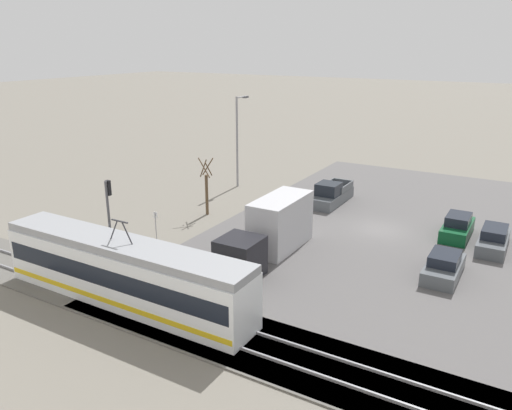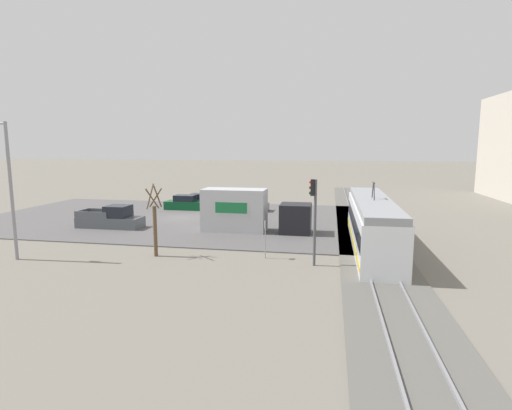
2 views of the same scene
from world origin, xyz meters
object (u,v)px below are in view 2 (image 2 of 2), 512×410
object	(u,v)px
pickup_truck	(112,219)
street_tree	(155,224)
light_rail_tram	(372,224)
traffic_light_pole	(314,210)
no_parking_sign	(265,236)
sedan_car_2	(202,201)
street_lamp_near_crossing	(8,182)
sedan_car_0	(249,205)
sedan_car_1	(185,203)
box_truck	(249,212)

from	to	relation	value
pickup_truck	street_tree	bearing A→B (deg)	44.89
light_rail_tram	street_tree	world-z (taller)	street_tree
pickup_truck	traffic_light_pole	world-z (taller)	traffic_light_pole
no_parking_sign	pickup_truck	bearing A→B (deg)	-114.93
street_tree	pickup_truck	bearing A→B (deg)	-135.11
sedan_car_2	no_parking_sign	xyz separation A→B (m)	(19.81, 10.72, 0.76)
street_lamp_near_crossing	light_rail_tram	bearing A→B (deg)	107.31
sedan_car_0	street_lamp_near_crossing	size ratio (longest dim) A/B	0.50
sedan_car_1	street_tree	world-z (taller)	street_tree
traffic_light_pole	street_tree	world-z (taller)	traffic_light_pole
box_truck	sedan_car_0	size ratio (longest dim) A/B	2.09
pickup_truck	no_parking_sign	bearing A→B (deg)	65.07
pickup_truck	no_parking_sign	size ratio (longest dim) A/B	2.34
street_tree	traffic_light_pole	bearing A→B (deg)	88.95
traffic_light_pole	sedan_car_2	bearing A→B (deg)	-146.51
pickup_truck	light_rail_tram	bearing A→B (deg)	82.18
box_truck	street_tree	bearing A→B (deg)	-28.19
sedan_car_2	light_rail_tram	bearing A→B (deg)	-132.33
street_lamp_near_crossing	no_parking_sign	distance (m)	16.11
street_tree	street_lamp_near_crossing	size ratio (longest dim) A/B	0.55
light_rail_tram	box_truck	size ratio (longest dim) A/B	1.71
street_lamp_near_crossing	traffic_light_pole	bearing A→B (deg)	96.58
sedan_car_0	street_tree	distance (m)	18.76
pickup_truck	street_lamp_near_crossing	size ratio (longest dim) A/B	0.66
box_truck	sedan_car_0	distance (m)	10.56
sedan_car_0	no_parking_sign	xyz separation A→B (m)	(17.76, 4.71, 0.78)
light_rail_tram	sedan_car_2	bearing A→B (deg)	-132.33
traffic_light_pole	street_lamp_near_crossing	world-z (taller)	street_lamp_near_crossing
sedan_car_1	pickup_truck	bearing A→B (deg)	165.77
sedan_car_0	no_parking_sign	world-z (taller)	no_parking_sign
traffic_light_pole	no_parking_sign	bearing A→B (deg)	-108.04
traffic_light_pole	street_tree	bearing A→B (deg)	-91.05
sedan_car_2	street_tree	distance (m)	20.99
sedan_car_2	traffic_light_pole	world-z (taller)	traffic_light_pole
pickup_truck	sedan_car_2	world-z (taller)	pickup_truck
sedan_car_2	street_lamp_near_crossing	xyz separation A→B (m)	(22.93, -4.71, 4.18)
light_rail_tram	box_truck	bearing A→B (deg)	-111.23
pickup_truck	street_tree	world-z (taller)	street_tree
sedan_car_0	street_tree	bearing A→B (deg)	-7.04
light_rail_tram	sedan_car_0	xyz separation A→B (m)	(-13.94, -11.54, -1.05)
sedan_car_2	street_tree	world-z (taller)	street_tree
sedan_car_2	no_parking_sign	distance (m)	22.54
sedan_car_1	street_lamp_near_crossing	world-z (taller)	street_lamp_near_crossing
pickup_truck	street_lamp_near_crossing	world-z (taller)	street_lamp_near_crossing
sedan_car_0	street_lamp_near_crossing	xyz separation A→B (m)	(20.88, -10.72, 4.20)
pickup_truck	sedan_car_1	xyz separation A→B (m)	(-10.61, 2.69, -0.07)
box_truck	no_parking_sign	distance (m)	7.90
traffic_light_pole	street_tree	xyz separation A→B (m)	(-0.18, -10.04, -1.21)
street_lamp_near_crossing	no_parking_sign	size ratio (longest dim) A/B	3.55
light_rail_tram	sedan_car_1	xyz separation A→B (m)	(-13.54, -18.67, -0.99)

